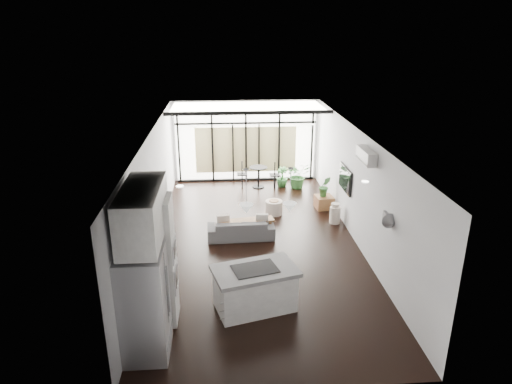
{
  "coord_description": "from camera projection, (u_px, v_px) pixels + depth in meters",
  "views": [
    {
      "loc": [
        -0.81,
        -10.37,
        5.21
      ],
      "look_at": [
        0.0,
        0.3,
        1.25
      ],
      "focal_mm": 32.0,
      "sensor_mm": 36.0,
      "label": 1
    }
  ],
  "objects": [
    {
      "name": "wall_left",
      "position": [
        153.0,
        193.0,
        10.91
      ],
      "size": [
        0.02,
        10.0,
        2.8
      ],
      "primitive_type": "cube",
      "color": "silver",
      "rests_on": "ground"
    },
    {
      "name": "pendant_right",
      "position": [
        290.0,
        208.0,
        8.42
      ],
      "size": [
        0.26,
        0.26,
        0.18
      ],
      "primitive_type": "cone",
      "color": "silver",
      "rests_on": "ceiling"
    },
    {
      "name": "skylight",
      "position": [
        247.0,
        106.0,
        14.35
      ],
      "size": [
        4.7,
        1.9,
        0.06
      ],
      "primitive_type": "cube",
      "color": "silver",
      "rests_on": "ceiling"
    },
    {
      "name": "wall_back",
      "position": [
        246.0,
        141.0,
        15.76
      ],
      "size": [
        5.0,
        0.02,
        2.8
      ],
      "primitive_type": "cube",
      "color": "silver",
      "rests_on": "ground"
    },
    {
      "name": "console_bench",
      "position": [
        246.0,
        228.0,
        11.83
      ],
      "size": [
        1.46,
        0.57,
        0.46
      ],
      "primitive_type": "cube",
      "rotation": [
        0.0,
        0.0,
        0.15
      ],
      "color": "brown",
      "rests_on": "floor"
    },
    {
      "name": "crate",
      "position": [
        324.0,
        202.0,
        13.65
      ],
      "size": [
        0.55,
        0.55,
        0.38
      ],
      "primitive_type": "cube",
      "rotation": [
        0.0,
        0.0,
        0.11
      ],
      "color": "brown",
      "rests_on": "floor"
    },
    {
      "name": "ac_unit",
      "position": [
        366.0,
        156.0,
        10.14
      ],
      "size": [
        0.22,
        0.9,
        0.3
      ],
      "primitive_type": "cube",
      "color": "silver",
      "rests_on": "wall_right"
    },
    {
      "name": "pendant_left",
      "position": [
        246.0,
        209.0,
        8.36
      ],
      "size": [
        0.26,
        0.26,
        0.18
      ],
      "primitive_type": "cone",
      "color": "silver",
      "rests_on": "ceiling"
    },
    {
      "name": "neighbour_building",
      "position": [
        246.0,
        150.0,
        15.82
      ],
      "size": [
        3.5,
        0.02,
        1.6
      ],
      "primitive_type": "cube",
      "color": "#CBB981",
      "rests_on": "ground"
    },
    {
      "name": "upper_cabinets",
      "position": [
        143.0,
        213.0,
        7.33
      ],
      "size": [
        0.62,
        1.75,
        0.86
      ],
      "primitive_type": "cube",
      "color": "white",
      "rests_on": "wall_left"
    },
    {
      "name": "fridge",
      "position": [
        144.0,
        304.0,
        7.4
      ],
      "size": [
        0.72,
        0.9,
        1.87
      ],
      "primitive_type": "cube",
      "color": "#A5A5AB",
      "rests_on": "floor"
    },
    {
      "name": "framed_art",
      "position": [
        151.0,
        195.0,
        10.39
      ],
      "size": [
        0.04,
        0.7,
        0.9
      ],
      "primitive_type": "cube",
      "color": "black",
      "rests_on": "wall_left"
    },
    {
      "name": "milk_can",
      "position": [
        335.0,
        213.0,
        12.6
      ],
      "size": [
        0.32,
        0.32,
        0.59
      ],
      "primitive_type": "cylinder",
      "rotation": [
        0.0,
        0.0,
        -0.06
      ],
      "color": "beige",
      "rests_on": "floor"
    },
    {
      "name": "bistro_set",
      "position": [
        258.0,
        176.0,
        15.32
      ],
      "size": [
        1.74,
        0.92,
        0.8
      ],
      "primitive_type": "cube",
      "rotation": [
        0.0,
        0.0,
        -0.16
      ],
      "color": "black",
      "rests_on": "floor"
    },
    {
      "name": "plant_tall",
      "position": [
        298.0,
        178.0,
        15.29
      ],
      "size": [
        1.04,
        1.1,
        0.69
      ],
      "primitive_type": "imported",
      "rotation": [
        0.0,
        0.0,
        0.34
      ],
      "color": "#30682F",
      "rests_on": "floor"
    },
    {
      "name": "pouf",
      "position": [
        274.0,
        207.0,
        13.23
      ],
      "size": [
        0.55,
        0.55,
        0.4
      ],
      "primitive_type": "cylinder",
      "rotation": [
        0.0,
        0.0,
        0.11
      ],
      "color": "beige",
      "rests_on": "floor"
    },
    {
      "name": "ceiling",
      "position": [
        257.0,
        134.0,
        10.6
      ],
      "size": [
        5.0,
        10.0,
        0.0
      ],
      "primitive_type": "cube",
      "color": "silver",
      "rests_on": "ground"
    },
    {
      "name": "wall_right",
      "position": [
        358.0,
        188.0,
        11.26
      ],
      "size": [
        0.02,
        10.0,
        2.8
      ],
      "primitive_type": "cube",
      "color": "silver",
      "rests_on": "ground"
    },
    {
      "name": "appliance_column",
      "position": [
        157.0,
        262.0,
        8.15
      ],
      "size": [
        0.63,
        0.66,
        2.43
      ],
      "primitive_type": "cube",
      "color": "white",
      "rests_on": "floor"
    },
    {
      "name": "plant_crate",
      "position": [
        324.0,
        192.0,
        13.54
      ],
      "size": [
        0.37,
        0.64,
        0.28
      ],
      "primitive_type": "imported",
      "rotation": [
        0.0,
        0.0,
        0.03
      ],
      "color": "#30682F",
      "rests_on": "crate"
    },
    {
      "name": "tv",
      "position": [
        345.0,
        179.0,
        12.23
      ],
      "size": [
        0.05,
        1.1,
        0.65
      ],
      "primitive_type": "cube",
      "color": "black",
      "rests_on": "wall_right"
    },
    {
      "name": "wall_front",
      "position": [
        284.0,
        312.0,
        6.41
      ],
      "size": [
        5.0,
        0.02,
        2.8
      ],
      "primitive_type": "cube",
      "color": "silver",
      "rests_on": "ground"
    },
    {
      "name": "island",
      "position": [
        255.0,
        289.0,
        8.76
      ],
      "size": [
        1.76,
        1.31,
        0.86
      ],
      "primitive_type": "cube",
      "rotation": [
        0.0,
        0.0,
        0.27
      ],
      "color": "white",
      "rests_on": "floor"
    },
    {
      "name": "cooktop",
      "position": [
        255.0,
        269.0,
        8.6
      ],
      "size": [
        0.95,
        0.76,
        0.01
      ],
      "primitive_type": "cube",
      "rotation": [
        0.0,
        0.0,
        0.27
      ],
      "color": "black",
      "rests_on": "island"
    },
    {
      "name": "floor",
      "position": [
        257.0,
        242.0,
        11.57
      ],
      "size": [
        5.0,
        10.0,
        0.0
      ],
      "primitive_type": "cube",
      "color": "black",
      "rests_on": "ground"
    },
    {
      "name": "sofa",
      "position": [
        241.0,
        226.0,
        11.71
      ],
      "size": [
        1.73,
        0.55,
        0.67
      ],
      "primitive_type": "imported",
      "rotation": [
        0.0,
        0.0,
        3.17
      ],
      "color": "#4A4B4D",
      "rests_on": "floor"
    },
    {
      "name": "glazing",
      "position": [
        246.0,
        142.0,
        15.65
      ],
      "size": [
        5.0,
        0.2,
        2.8
      ],
      "primitive_type": "cube",
      "color": "black",
      "rests_on": "ground"
    },
    {
      "name": "plant_med",
      "position": [
        282.0,
        181.0,
        15.46
      ],
      "size": [
        0.68,
        0.79,
        0.38
      ],
      "primitive_type": "imported",
      "rotation": [
        0.0,
        0.0,
        -0.53
      ],
      "color": "#30682F",
      "rests_on": "floor"
    }
  ]
}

